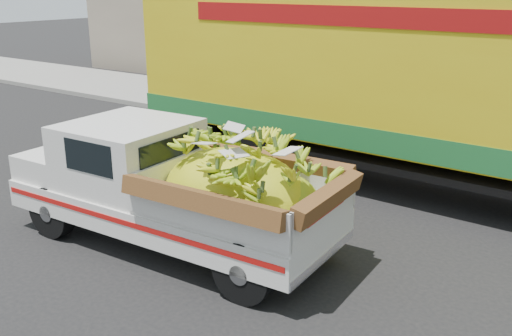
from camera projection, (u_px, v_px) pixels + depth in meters
The scene contains 6 objects.
ground at pixel (160, 259), 8.44m from camera, with size 100.00×100.00×0.00m, color black.
curb at pixel (375, 143), 14.24m from camera, with size 60.00×0.25×0.15m, color gray.
sidewalk at pixel (407, 127), 15.86m from camera, with size 60.00×4.00×0.14m, color gray.
building_left at pixel (283, 17), 24.10m from camera, with size 18.00×6.00×5.00m, color gray.
pickup_truck at pixel (191, 189), 8.44m from camera, with size 5.35×2.20×1.84m.
semi_trailer at pixel (412, 82), 10.75m from camera, with size 12.02×2.74×3.80m.
Camera 1 is at (5.58, -5.35, 3.91)m, focal length 40.00 mm.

